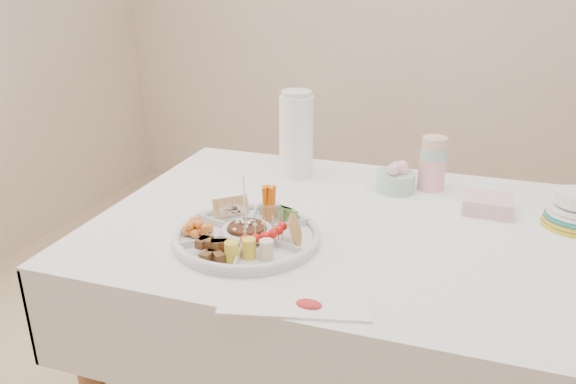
% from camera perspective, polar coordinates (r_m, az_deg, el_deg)
% --- Properties ---
extents(dining_table, '(1.52, 1.02, 0.76)m').
position_cam_1_polar(dining_table, '(1.79, 7.48, -14.35)').
color(dining_table, white).
rests_on(dining_table, floor).
extents(party_tray, '(0.48, 0.48, 0.04)m').
position_cam_1_polar(party_tray, '(1.48, -4.18, -4.24)').
color(party_tray, silver).
rests_on(party_tray, dining_table).
extents(bean_dip, '(0.12, 0.12, 0.04)m').
position_cam_1_polar(bean_dip, '(1.48, -4.19, -3.98)').
color(bean_dip, '#522913').
rests_on(bean_dip, party_tray).
extents(tortillas, '(0.13, 0.13, 0.06)m').
position_cam_1_polar(tortillas, '(1.46, 0.86, -3.71)').
color(tortillas, '#B37533').
rests_on(tortillas, party_tray).
extents(carrot_cucumber, '(0.15, 0.15, 0.11)m').
position_cam_1_polar(carrot_cucumber, '(1.56, -1.17, -1.16)').
color(carrot_cucumber, orange).
rests_on(carrot_cucumber, party_tray).
extents(pita_raisins, '(0.14, 0.14, 0.06)m').
position_cam_1_polar(pita_raisins, '(1.58, -5.84, -1.63)').
color(pita_raisins, '#E0BA63').
rests_on(pita_raisins, party_tray).
extents(cherries, '(0.13, 0.13, 0.04)m').
position_cam_1_polar(cherries, '(1.50, -9.10, -3.52)').
color(cherries, orange).
rests_on(cherries, party_tray).
extents(granola_chunks, '(0.13, 0.13, 0.04)m').
position_cam_1_polar(granola_chunks, '(1.39, -7.63, -5.63)').
color(granola_chunks, '#3E2C1B').
rests_on(granola_chunks, party_tray).
extents(banana_tomato, '(0.14, 0.14, 0.09)m').
position_cam_1_polar(banana_tomato, '(1.36, -2.29, -5.07)').
color(banana_tomato, '#FFE889').
rests_on(banana_tomato, party_tray).
extents(cup_stack, '(0.11, 0.11, 0.24)m').
position_cam_1_polar(cup_stack, '(1.85, 14.56, 3.75)').
color(cup_stack, silver).
rests_on(cup_stack, dining_table).
extents(thermos, '(0.12, 0.12, 0.30)m').
position_cam_1_polar(thermos, '(1.91, 0.84, 5.99)').
color(thermos, white).
rests_on(thermos, dining_table).
extents(flower_bowl, '(0.16, 0.16, 0.09)m').
position_cam_1_polar(flower_bowl, '(1.83, 10.89, 1.50)').
color(flower_bowl, '#8ABDA0').
rests_on(flower_bowl, dining_table).
extents(napkin_stack, '(0.14, 0.13, 0.05)m').
position_cam_1_polar(napkin_stack, '(1.75, 19.64, -1.19)').
color(napkin_stack, beige).
rests_on(napkin_stack, dining_table).
extents(placemat, '(0.34, 0.18, 0.01)m').
position_cam_1_polar(placemat, '(1.22, 0.76, -11.30)').
color(placemat, white).
rests_on(placemat, dining_table).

